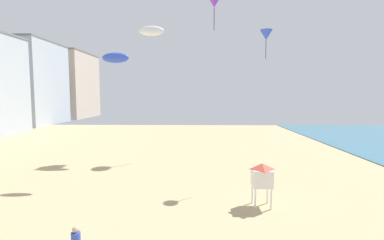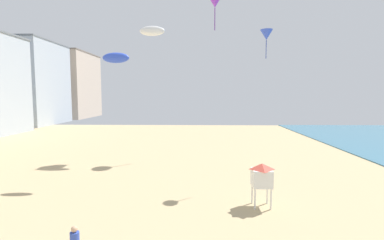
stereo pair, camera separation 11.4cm
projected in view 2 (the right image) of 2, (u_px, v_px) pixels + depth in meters
boardwalk_hotel_far at (32, 83)px, 61.79m from camera, size 10.43×15.33×18.10m
boardwalk_hotel_distant at (71, 85)px, 80.33m from camera, size 11.45×17.82×18.35m
lifeguard_stand at (262, 175)px, 16.21m from camera, size 1.10×1.10×2.55m
kite_blue_parafoil at (116, 58)px, 21.51m from camera, size 2.07×0.57×0.80m
kite_blue_delta at (266, 35)px, 20.76m from camera, size 0.92×0.92×2.10m
kite_white_parafoil at (152, 31)px, 28.94m from camera, size 2.58×0.72×1.00m
kite_purple_delta at (215, 1)px, 30.77m from camera, size 1.68×1.68×3.82m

